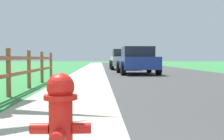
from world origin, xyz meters
name	(u,v)px	position (x,y,z in m)	size (l,w,h in m)	color
ground_plane	(104,69)	(0.00, 25.00, 0.00)	(120.00, 120.00, 0.00)	#327A3D
road_asphalt	(143,68)	(3.50, 27.00, 0.00)	(7.00, 66.00, 0.01)	#3A3A3A
curb_concrete	(70,68)	(-3.00, 27.00, 0.00)	(6.00, 66.00, 0.01)	#B1AF97
grass_verge	(52,68)	(-4.50, 27.00, 0.01)	(5.00, 66.00, 0.00)	#327A3D
fire_hydrant	(61,125)	(-0.63, 1.95, 0.42)	(0.46, 0.39, 0.80)	red
rail_fence	(9,69)	(-2.46, 6.94, 0.66)	(0.11, 12.66, 1.14)	brown
parked_suv_blue	(137,61)	(1.77, 17.24, 0.77)	(2.21, 4.43, 1.55)	navy
parked_car_silver	(123,59)	(1.51, 24.40, 0.82)	(2.09, 4.67, 1.61)	#B7BABF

